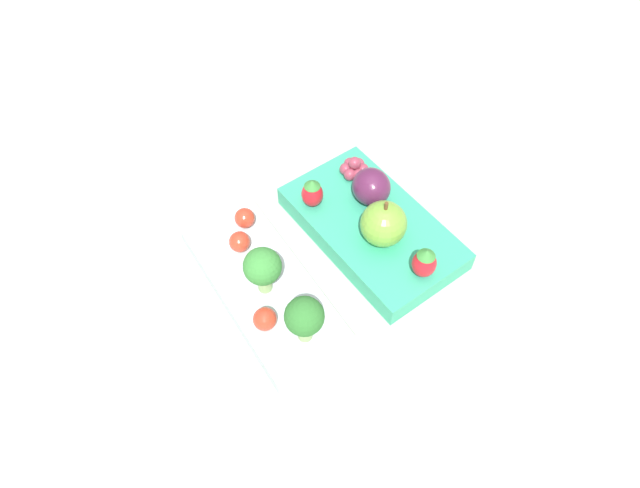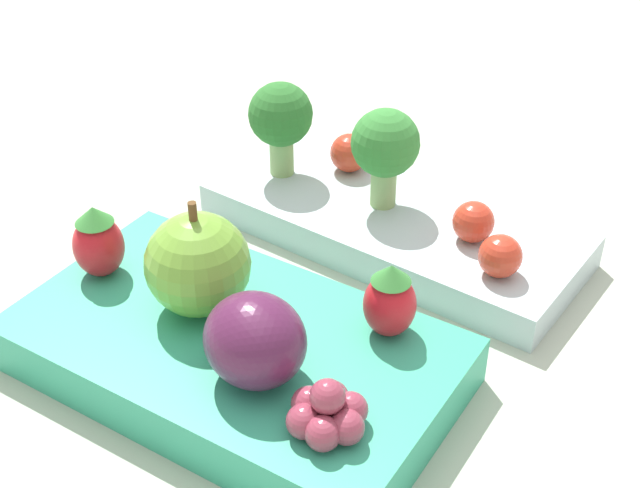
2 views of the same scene
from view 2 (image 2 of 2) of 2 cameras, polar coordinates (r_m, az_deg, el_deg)
name	(u,v)px [view 2 (image 2 of 2)]	position (r m, az deg, el deg)	size (l,w,h in m)	color
ground_plane	(339,298)	(0.49, 1.21, -3.47)	(4.00, 4.00, 0.00)	#ADB7A3
bento_box_savoury	(393,225)	(0.54, 4.70, 1.25)	(0.23, 0.11, 0.02)	silver
bento_box_fruit	(231,351)	(0.44, -5.74, -6.81)	(0.23, 0.15, 0.03)	#33A87F
broccoli_floret_0	(385,146)	(0.52, 4.20, 6.25)	(0.04, 0.04, 0.06)	#93B770
broccoli_floret_1	(281,118)	(0.55, -2.54, 8.08)	(0.04, 0.04, 0.06)	#93B770
cherry_tomato_0	(473,222)	(0.50, 9.79, 1.41)	(0.02, 0.02, 0.02)	red
cherry_tomato_1	(349,153)	(0.56, 1.89, 5.85)	(0.02, 0.02, 0.02)	red
cherry_tomato_2	(500,256)	(0.48, 11.46, -0.76)	(0.02, 0.02, 0.02)	red
apple	(198,264)	(0.43, -7.83, -1.29)	(0.05, 0.05, 0.06)	#70A838
strawberry_0	(390,301)	(0.42, 4.50, -3.63)	(0.03, 0.03, 0.04)	red
strawberry_1	(98,242)	(0.47, -14.03, 0.13)	(0.03, 0.03, 0.04)	red
plum	(255,340)	(0.39, -4.18, -6.17)	(0.05, 0.04, 0.04)	#511E42
grape_cluster	(327,413)	(0.38, 0.48, -10.74)	(0.04, 0.03, 0.03)	#93384C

